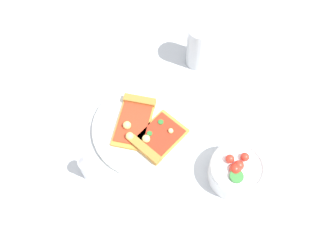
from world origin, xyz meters
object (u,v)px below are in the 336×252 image
(pizza_slice_far, at_px, (156,139))
(pepper_shaker, at_px, (87,167))
(pizza_slice_near, at_px, (134,119))
(plate, at_px, (145,127))
(salad_bowl, at_px, (236,171))
(soda_glass, at_px, (200,47))

(pizza_slice_far, xyz_separation_m, pepper_shaker, (0.02, -0.17, 0.02))
(pepper_shaker, bearing_deg, pizza_slice_near, 123.53)
(pizza_slice_far, bearing_deg, plate, -166.11)
(plate, bearing_deg, pepper_shaker, -66.47)
(plate, xyz_separation_m, pizza_slice_far, (0.05, 0.01, 0.01))
(pizza_slice_far, xyz_separation_m, salad_bowl, (0.14, 0.14, 0.01))
(pizza_slice_near, bearing_deg, salad_bowl, 39.55)
(plate, bearing_deg, soda_glass, 126.33)
(plate, height_order, salad_bowl, salad_bowl)
(plate, height_order, pizza_slice_far, pizza_slice_far)
(plate, distance_m, pepper_shaker, 0.18)
(salad_bowl, xyz_separation_m, pepper_shaker, (-0.12, -0.31, 0.01))
(soda_glass, bearing_deg, pizza_slice_near, -60.54)
(pizza_slice_far, bearing_deg, pepper_shaker, -82.58)
(pizza_slice_near, distance_m, soda_glass, 0.26)
(pizza_slice_far, distance_m, salad_bowl, 0.20)
(salad_bowl, height_order, soda_glass, soda_glass)
(pizza_slice_far, relative_size, soda_glass, 1.14)
(pizza_slice_near, relative_size, soda_glass, 1.25)
(pizza_slice_near, relative_size, pepper_shaker, 1.98)
(plate, bearing_deg, salad_bowl, 39.25)
(salad_bowl, bearing_deg, pizza_slice_far, -134.86)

